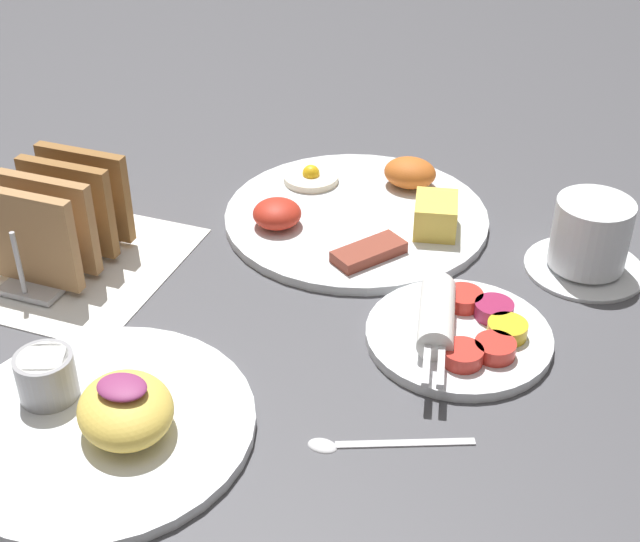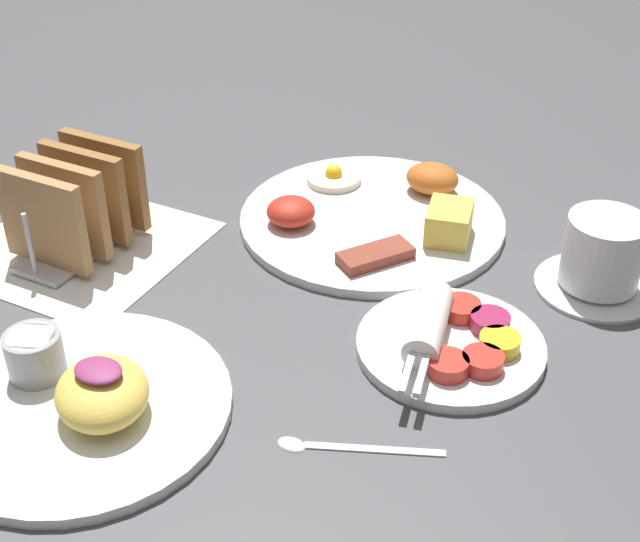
# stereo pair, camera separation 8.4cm
# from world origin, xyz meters

# --- Properties ---
(ground_plane) EXTENTS (3.00, 3.00, 0.00)m
(ground_plane) POSITION_xyz_m (0.00, 0.00, 0.00)
(ground_plane) COLOR #47474C
(napkin_flat) EXTENTS (0.22, 0.22, 0.00)m
(napkin_flat) POSITION_xyz_m (-0.19, 0.00, 0.00)
(napkin_flat) COLOR white
(napkin_flat) RESTS_ON ground_plane
(plate_breakfast) EXTENTS (0.29, 0.29, 0.05)m
(plate_breakfast) POSITION_xyz_m (0.07, 0.19, 0.01)
(plate_breakfast) COLOR white
(plate_breakfast) RESTS_ON ground_plane
(plate_condiments) EXTENTS (0.17, 0.18, 0.04)m
(plate_condiments) POSITION_xyz_m (0.21, 0.01, 0.01)
(plate_condiments) COLOR white
(plate_condiments) RESTS_ON ground_plane
(plate_foreground) EXTENTS (0.25, 0.25, 0.06)m
(plate_foreground) POSITION_xyz_m (-0.03, -0.20, 0.01)
(plate_foreground) COLOR white
(plate_foreground) RESTS_ON ground_plane
(toast_rack) EXTENTS (0.10, 0.15, 0.10)m
(toast_rack) POSITION_xyz_m (-0.19, 0.00, 0.05)
(toast_rack) COLOR #B7B7BC
(toast_rack) RESTS_ON ground_plane
(coffee_cup) EXTENTS (0.12, 0.12, 0.08)m
(coffee_cup) POSITION_xyz_m (0.31, 0.17, 0.04)
(coffee_cup) COLOR white
(coffee_cup) RESTS_ON ground_plane
(teaspoon) EXTENTS (0.12, 0.06, 0.01)m
(teaspoon) POSITION_xyz_m (0.18, -0.14, 0.00)
(teaspoon) COLOR silver
(teaspoon) RESTS_ON ground_plane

